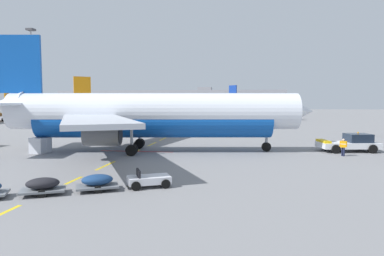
{
  "coord_description": "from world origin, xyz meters",
  "views": [
    {
      "loc": [
        29.27,
        -12.94,
        5.3
      ],
      "look_at": [
        23.98,
        22.26,
        2.56
      ],
      "focal_mm": 32.0,
      "sensor_mm": 36.0,
      "label": 1
    }
  ],
  "objects": [
    {
      "name": "ground",
      "position": [
        40.0,
        40.0,
        0.0
      ],
      "size": [
        400.0,
        400.0,
        0.0
      ],
      "primitive_type": "plane",
      "color": "slate"
    },
    {
      "name": "terminal_satellite",
      "position": [
        -2.4,
        139.32,
        5.08
      ],
      "size": [
        97.39,
        25.39,
        11.73
      ],
      "color": "gray",
      "rests_on": "ground"
    },
    {
      "name": "airliner_far_right",
      "position": [
        -0.54,
        75.33,
        3.72
      ],
      "size": [
        29.11,
        26.85,
        11.5
      ],
      "color": "silver",
      "rests_on": "ground"
    },
    {
      "name": "apron_paint_markings",
      "position": [
        18.0,
        38.28,
        0.0
      ],
      "size": [
        8.0,
        97.91,
        0.01
      ],
      "color": "yellow",
      "rests_on": "ground"
    },
    {
      "name": "baggage_train",
      "position": [
        19.38,
        5.41,
        0.53
      ],
      "size": [
        11.08,
        6.37,
        1.14
      ],
      "color": "silver",
      "rests_on": "ground"
    },
    {
      "name": "airliner_foreground",
      "position": [
        19.4,
        22.08,
        3.95
      ],
      "size": [
        34.77,
        34.22,
        12.2
      ],
      "color": "silver",
      "rests_on": "ground"
    },
    {
      "name": "pushback_tug",
      "position": [
        40.57,
        25.38,
        0.9
      ],
      "size": [
        6.4,
        3.98,
        2.08
      ],
      "color": "silver",
      "rests_on": "ground"
    },
    {
      "name": "ground_crew_worker",
      "position": [
        38.96,
        21.99,
        0.97
      ],
      "size": [
        0.62,
        0.39,
        1.7
      ],
      "color": "#191E38",
      "rests_on": "ground"
    },
    {
      "name": "apron_light_mast_near",
      "position": [
        -23.46,
        66.97,
        14.72
      ],
      "size": [
        1.8,
        1.8,
        23.51
      ],
      "color": "slate",
      "rests_on": "ground"
    },
    {
      "name": "uld_cargo_container",
      "position": [
        8.55,
        19.41,
        0.8
      ],
      "size": [
        1.88,
        1.85,
        1.6
      ],
      "color": "#B7BCC6",
      "rests_on": "ground"
    },
    {
      "name": "airliner_mid_left",
      "position": [
        33.51,
        98.47,
        3.57
      ],
      "size": [
        25.39,
        27.44,
        11.02
      ],
      "color": "silver",
      "rests_on": "ground"
    }
  ]
}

